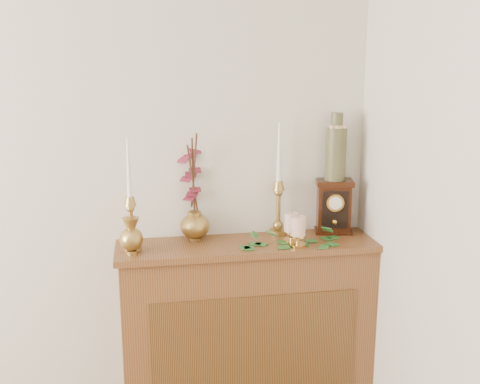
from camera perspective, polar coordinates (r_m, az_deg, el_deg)
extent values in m
cube|color=brown|center=(2.84, 0.85, -14.34)|extent=(1.20, 0.30, 0.90)
cube|color=brown|center=(2.73, 1.46, -16.62)|extent=(0.96, 0.01, 0.63)
cube|color=brown|center=(2.66, 0.88, -5.42)|extent=(1.24, 0.34, 0.03)
cylinder|color=#B18E46|center=(2.59, -10.89, -5.58)|extent=(0.08, 0.08, 0.02)
sphere|color=#B18E46|center=(2.58, -10.92, -4.92)|extent=(0.05, 0.05, 0.05)
cylinder|color=#B18E46|center=(2.56, -11.00, -3.34)|extent=(0.02, 0.02, 0.15)
sphere|color=#B18E46|center=(2.54, -11.07, -1.63)|extent=(0.04, 0.04, 0.04)
cone|color=#B18E46|center=(2.53, -11.10, -0.94)|extent=(0.05, 0.05, 0.04)
cone|color=white|center=(2.50, -11.25, 2.35)|extent=(0.02, 0.02, 0.26)
cylinder|color=#B18E46|center=(2.78, 3.86, -4.06)|extent=(0.09, 0.09, 0.02)
sphere|color=#B18E46|center=(2.77, 3.87, -3.38)|extent=(0.05, 0.05, 0.05)
cylinder|color=#B18E46|center=(2.75, 3.90, -1.78)|extent=(0.02, 0.02, 0.16)
sphere|color=#B18E46|center=(2.73, 3.92, -0.04)|extent=(0.04, 0.04, 0.04)
cone|color=#B18E46|center=(2.72, 3.94, 0.67)|extent=(0.06, 0.06, 0.05)
cone|color=white|center=(2.69, 3.99, 4.00)|extent=(0.03, 0.03, 0.29)
cylinder|color=#B18E46|center=(2.53, -10.91, -6.04)|extent=(0.05, 0.05, 0.02)
sphere|color=#B18E46|center=(2.52, -10.97, -4.72)|extent=(0.10, 0.10, 0.10)
cone|color=#B18E46|center=(2.50, -11.04, -3.17)|extent=(0.08, 0.08, 0.05)
cylinder|color=#B18E46|center=(2.70, -4.60, -4.71)|extent=(0.06, 0.06, 0.01)
ellipsoid|color=#B18E46|center=(2.69, -4.62, -3.50)|extent=(0.14, 0.14, 0.12)
cylinder|color=#B18E46|center=(2.67, -4.64, -2.26)|extent=(0.07, 0.07, 0.02)
cylinder|color=#472819|center=(2.64, -4.85, 1.34)|extent=(0.06, 0.08, 0.33)
cylinder|color=#472819|center=(2.64, -4.77, 1.67)|extent=(0.02, 0.07, 0.37)
cylinder|color=#472819|center=(2.63, -4.70, 1.99)|extent=(0.03, 0.13, 0.38)
cylinder|color=gold|center=(2.67, 5.23, -4.94)|extent=(0.08, 0.08, 0.01)
cylinder|color=gold|center=(2.66, 5.24, -4.46)|extent=(0.02, 0.02, 0.03)
cylinder|color=gold|center=(2.66, 5.25, -4.05)|extent=(0.07, 0.07, 0.01)
cylinder|color=beige|center=(2.64, 5.27, -3.06)|extent=(0.07, 0.07, 0.09)
cylinder|color=#472819|center=(2.63, 5.29, -2.07)|extent=(0.00, 0.00, 0.01)
cylinder|color=gold|center=(2.61, 5.86, -5.37)|extent=(0.08, 0.08, 0.01)
cylinder|color=gold|center=(2.60, 5.87, -4.88)|extent=(0.02, 0.02, 0.03)
cylinder|color=gold|center=(2.60, 5.88, -4.46)|extent=(0.07, 0.07, 0.01)
cylinder|color=beige|center=(2.58, 5.91, -3.44)|extent=(0.07, 0.07, 0.09)
cylinder|color=#472819|center=(2.57, 5.93, -2.42)|extent=(0.00, 0.00, 0.01)
cube|color=#276124|center=(2.68, 8.68, -5.01)|extent=(0.05, 0.06, 0.00)
cube|color=#276124|center=(2.65, 3.23, -5.06)|extent=(0.06, 0.07, 0.00)
cube|color=#276124|center=(2.64, 2.73, -5.15)|extent=(0.06, 0.05, 0.00)
cube|color=#276124|center=(2.63, 2.99, -5.20)|extent=(0.07, 0.07, 0.00)
cube|color=#276124|center=(2.67, 10.31, -5.15)|extent=(0.07, 0.06, 0.00)
cube|color=#276124|center=(2.57, 3.61, -5.67)|extent=(0.06, 0.05, 0.00)
cube|color=#276124|center=(2.68, 7.66, -5.00)|extent=(0.07, 0.07, 0.00)
cube|color=#276124|center=(2.72, 9.46, -4.78)|extent=(0.07, 0.07, 0.00)
cube|color=#276124|center=(2.75, 8.54, -4.54)|extent=(0.05, 0.06, 0.00)
cube|color=#276124|center=(2.65, 2.16, -5.08)|extent=(0.07, 0.06, 0.00)
cube|color=#276124|center=(2.64, 5.95, -5.23)|extent=(0.06, 0.07, 0.00)
cube|color=#276124|center=(2.68, 9.26, -5.03)|extent=(0.06, 0.05, 0.00)
cube|color=#276124|center=(2.59, 1.50, -4.37)|extent=(0.05, 0.04, 0.03)
cube|color=#276124|center=(2.53, 3.23, -4.26)|extent=(0.06, 0.05, 0.03)
cube|color=#276124|center=(2.66, 8.84, -3.79)|extent=(0.03, 0.05, 0.03)
cube|color=#36180A|center=(2.85, 9.39, -3.85)|extent=(0.20, 0.16, 0.02)
cube|color=#36180A|center=(2.82, 9.48, -1.60)|extent=(0.18, 0.14, 0.23)
cube|color=#36180A|center=(2.79, 9.58, 0.97)|extent=(0.20, 0.16, 0.03)
cube|color=black|center=(2.76, 9.63, -1.80)|extent=(0.12, 0.03, 0.19)
cylinder|color=gold|center=(2.75, 9.67, -1.10)|extent=(0.09, 0.03, 0.09)
cylinder|color=silver|center=(2.75, 9.67, -1.10)|extent=(0.06, 0.02, 0.06)
sphere|color=gold|center=(2.78, 9.57, -3.02)|extent=(0.03, 0.03, 0.03)
cylinder|color=#1A3429|center=(2.76, 9.69, 3.81)|extent=(0.10, 0.10, 0.25)
cylinder|color=#1A3429|center=(2.74, 9.82, 7.07)|extent=(0.06, 0.06, 0.08)
cylinder|color=#DCB07F|center=(2.74, 9.79, 6.52)|extent=(0.07, 0.07, 0.02)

